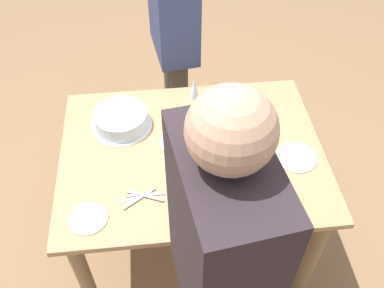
{
  "coord_description": "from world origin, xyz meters",
  "views": [
    {
      "loc": [
        -0.14,
        -1.35,
        2.26
      ],
      "look_at": [
        0.0,
        0.0,
        0.8
      ],
      "focal_mm": 40.0,
      "sensor_mm": 36.0,
      "label": 1
    }
  ],
  "objects_px": {
    "wine_glass_extra": "(194,89)",
    "wine_glass_near": "(225,100)",
    "person_cutting": "(217,268)",
    "cake_center_white": "(190,133)",
    "person_watching": "(173,21)",
    "wine_glass_far": "(237,110)",
    "cake_back_decorated": "(121,119)",
    "cake_front_chocolate": "(225,186)"
  },
  "relations": [
    {
      "from": "cake_back_decorated",
      "to": "person_cutting",
      "type": "distance_m",
      "value": 1.05
    },
    {
      "from": "cake_center_white",
      "to": "person_watching",
      "type": "relative_size",
      "value": 0.18
    },
    {
      "from": "cake_back_decorated",
      "to": "wine_glass_near",
      "type": "relative_size",
      "value": 1.38
    },
    {
      "from": "person_cutting",
      "to": "wine_glass_near",
      "type": "bearing_deg",
      "value": -19.0
    },
    {
      "from": "cake_back_decorated",
      "to": "wine_glass_near",
      "type": "xyz_separation_m",
      "value": [
        0.51,
        -0.02,
        0.1
      ]
    },
    {
      "from": "cake_center_white",
      "to": "person_watching",
      "type": "height_order",
      "value": "person_watching"
    },
    {
      "from": "person_cutting",
      "to": "wine_glass_extra",
      "type": "bearing_deg",
      "value": -10.51
    },
    {
      "from": "cake_center_white",
      "to": "wine_glass_near",
      "type": "xyz_separation_m",
      "value": [
        0.18,
        0.12,
        0.09
      ]
    },
    {
      "from": "wine_glass_near",
      "to": "person_watching",
      "type": "height_order",
      "value": "person_watching"
    },
    {
      "from": "wine_glass_near",
      "to": "person_cutting",
      "type": "bearing_deg",
      "value": -100.92
    },
    {
      "from": "wine_glass_extra",
      "to": "cake_back_decorated",
      "type": "bearing_deg",
      "value": -169.37
    },
    {
      "from": "wine_glass_near",
      "to": "person_watching",
      "type": "distance_m",
      "value": 0.63
    },
    {
      "from": "person_cutting",
      "to": "cake_center_white",
      "type": "bearing_deg",
      "value": -8.29
    },
    {
      "from": "cake_front_chocolate",
      "to": "person_watching",
      "type": "relative_size",
      "value": 0.16
    },
    {
      "from": "wine_glass_far",
      "to": "cake_center_white",
      "type": "bearing_deg",
      "value": -168.59
    },
    {
      "from": "wine_glass_far",
      "to": "cake_back_decorated",
      "type": "bearing_deg",
      "value": 170.45
    },
    {
      "from": "cake_center_white",
      "to": "cake_front_chocolate",
      "type": "height_order",
      "value": "cake_center_white"
    },
    {
      "from": "cake_center_white",
      "to": "cake_back_decorated",
      "type": "height_order",
      "value": "cake_center_white"
    },
    {
      "from": "cake_center_white",
      "to": "person_watching",
      "type": "bearing_deg",
      "value": 91.73
    },
    {
      "from": "cake_back_decorated",
      "to": "person_cutting",
      "type": "xyz_separation_m",
      "value": [
        0.33,
        -0.96,
        0.27
      ]
    },
    {
      "from": "person_cutting",
      "to": "person_watching",
      "type": "height_order",
      "value": "person_cutting"
    },
    {
      "from": "wine_glass_far",
      "to": "person_cutting",
      "type": "height_order",
      "value": "person_cutting"
    },
    {
      "from": "wine_glass_far",
      "to": "person_watching",
      "type": "height_order",
      "value": "person_watching"
    },
    {
      "from": "wine_glass_extra",
      "to": "wine_glass_near",
      "type": "bearing_deg",
      "value": -33.8
    },
    {
      "from": "cake_center_white",
      "to": "cake_front_chocolate",
      "type": "relative_size",
      "value": 1.13
    },
    {
      "from": "cake_front_chocolate",
      "to": "wine_glass_near",
      "type": "height_order",
      "value": "wine_glass_near"
    },
    {
      "from": "cake_back_decorated",
      "to": "wine_glass_near",
      "type": "distance_m",
      "value": 0.52
    },
    {
      "from": "cake_back_decorated",
      "to": "wine_glass_near",
      "type": "height_order",
      "value": "wine_glass_near"
    },
    {
      "from": "cake_back_decorated",
      "to": "person_watching",
      "type": "bearing_deg",
      "value": 61.47
    },
    {
      "from": "cake_center_white",
      "to": "wine_glass_far",
      "type": "distance_m",
      "value": 0.25
    },
    {
      "from": "cake_front_chocolate",
      "to": "person_cutting",
      "type": "relative_size",
      "value": 0.15
    },
    {
      "from": "wine_glass_far",
      "to": "person_cutting",
      "type": "xyz_separation_m",
      "value": [
        -0.23,
        -0.87,
        0.17
      ]
    },
    {
      "from": "cake_center_white",
      "to": "wine_glass_extra",
      "type": "xyz_separation_m",
      "value": [
        0.04,
        0.21,
        0.1
      ]
    },
    {
      "from": "cake_back_decorated",
      "to": "wine_glass_far",
      "type": "height_order",
      "value": "wine_glass_far"
    },
    {
      "from": "cake_front_chocolate",
      "to": "cake_back_decorated",
      "type": "xyz_separation_m",
      "value": [
        -0.45,
        0.46,
        -0.0
      ]
    },
    {
      "from": "wine_glass_near",
      "to": "cake_front_chocolate",
      "type": "bearing_deg",
      "value": -98.29
    },
    {
      "from": "wine_glass_near",
      "to": "wine_glass_far",
      "type": "distance_m",
      "value": 0.09
    },
    {
      "from": "cake_center_white",
      "to": "cake_back_decorated",
      "type": "bearing_deg",
      "value": 157.1
    },
    {
      "from": "cake_front_chocolate",
      "to": "wine_glass_far",
      "type": "bearing_deg",
      "value": 72.97
    },
    {
      "from": "cake_front_chocolate",
      "to": "cake_center_white",
      "type": "bearing_deg",
      "value": 109.35
    },
    {
      "from": "cake_back_decorated",
      "to": "wine_glass_extra",
      "type": "bearing_deg",
      "value": 10.63
    },
    {
      "from": "cake_center_white",
      "to": "person_watching",
      "type": "xyz_separation_m",
      "value": [
        -0.02,
        0.71,
        0.18
      ]
    }
  ]
}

